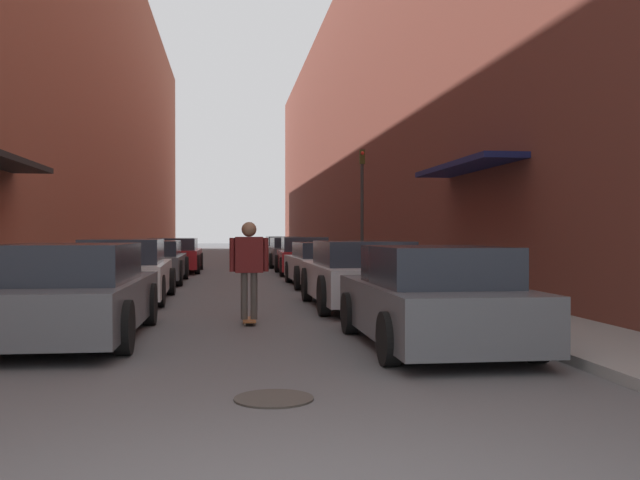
# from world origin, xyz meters

# --- Properties ---
(ground) EXTENTS (144.03, 144.03, 0.00)m
(ground) POSITION_xyz_m (0.00, 26.19, 0.00)
(ground) COLOR #515154
(curb_strip_left) EXTENTS (1.80, 65.47, 0.12)m
(curb_strip_left) POSITION_xyz_m (-4.33, 32.73, 0.06)
(curb_strip_left) COLOR gray
(curb_strip_left) RESTS_ON ground
(curb_strip_right) EXTENTS (1.80, 65.47, 0.12)m
(curb_strip_right) POSITION_xyz_m (4.33, 32.73, 0.06)
(curb_strip_right) COLOR gray
(curb_strip_right) RESTS_ON ground
(building_row_left) EXTENTS (4.90, 65.47, 16.00)m
(building_row_left) POSITION_xyz_m (-7.23, 32.73, 8.00)
(building_row_left) COLOR brown
(building_row_left) RESTS_ON ground
(building_row_right) EXTENTS (4.90, 65.47, 13.83)m
(building_row_right) POSITION_xyz_m (7.23, 32.73, 6.91)
(building_row_right) COLOR brown
(building_row_right) RESTS_ON ground
(parked_car_left_0) EXTENTS (1.96, 4.55, 1.31)m
(parked_car_left_0) POSITION_xyz_m (-2.41, 6.60, 0.63)
(parked_car_left_0) COLOR #515459
(parked_car_left_0) RESTS_ON ground
(parked_car_left_1) EXTENTS (1.89, 4.52, 1.33)m
(parked_car_left_1) POSITION_xyz_m (-2.48, 12.13, 0.64)
(parked_car_left_1) COLOR silver
(parked_car_left_1) RESTS_ON ground
(parked_car_left_2) EXTENTS (1.91, 4.75, 1.23)m
(parked_car_left_2) POSITION_xyz_m (-2.49, 17.83, 0.61)
(parked_car_left_2) COLOR #515459
(parked_car_left_2) RESTS_ON ground
(parked_car_left_3) EXTENTS (2.02, 4.81, 1.27)m
(parked_car_left_3) POSITION_xyz_m (-2.29, 23.60, 0.63)
(parked_car_left_3) COLOR maroon
(parked_car_left_3) RESTS_ON ground
(parked_car_right_0) EXTENTS (1.87, 4.07, 1.29)m
(parked_car_right_0) POSITION_xyz_m (2.29, 5.39, 0.62)
(parked_car_right_0) COLOR #515459
(parked_car_right_0) RESTS_ON ground
(parked_car_right_1) EXTENTS (1.97, 4.39, 1.30)m
(parked_car_right_1) POSITION_xyz_m (2.27, 10.23, 0.64)
(parked_car_right_1) COLOR #B7B7BC
(parked_car_right_1) RESTS_ON ground
(parked_car_right_2) EXTENTS (1.85, 4.55, 1.20)m
(parked_car_right_2) POSITION_xyz_m (2.31, 15.94, 0.59)
(parked_car_right_2) COLOR #B7B7BC
(parked_car_right_2) RESTS_ON ground
(parked_car_right_3) EXTENTS (1.85, 4.05, 1.32)m
(parked_car_right_3) POSITION_xyz_m (2.35, 21.52, 0.63)
(parked_car_right_3) COLOR maroon
(parked_car_right_3) RESTS_ON ground
(parked_car_right_4) EXTENTS (2.02, 4.48, 1.26)m
(parked_car_right_4) POSITION_xyz_m (2.39, 26.95, 0.62)
(parked_car_right_4) COLOR #515459
(parked_car_right_4) RESTS_ON ground
(parked_car_right_5) EXTENTS (1.88, 4.78, 1.29)m
(parked_car_right_5) POSITION_xyz_m (2.42, 32.32, 0.63)
(parked_car_right_5) COLOR #232326
(parked_car_right_5) RESTS_ON ground
(skateboarder) EXTENTS (0.62, 0.78, 1.63)m
(skateboarder) POSITION_xyz_m (0.04, 8.02, 1.00)
(skateboarder) COLOR brown
(skateboarder) RESTS_ON ground
(manhole_cover) EXTENTS (0.70, 0.70, 0.02)m
(manhole_cover) POSITION_xyz_m (0.10, 2.78, 0.01)
(manhole_cover) COLOR #332D28
(manhole_cover) RESTS_ON ground
(traffic_light) EXTENTS (0.16, 0.22, 3.95)m
(traffic_light) POSITION_xyz_m (3.89, 18.58, 2.53)
(traffic_light) COLOR #2D2D2D
(traffic_light) RESTS_ON curb_strip_right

